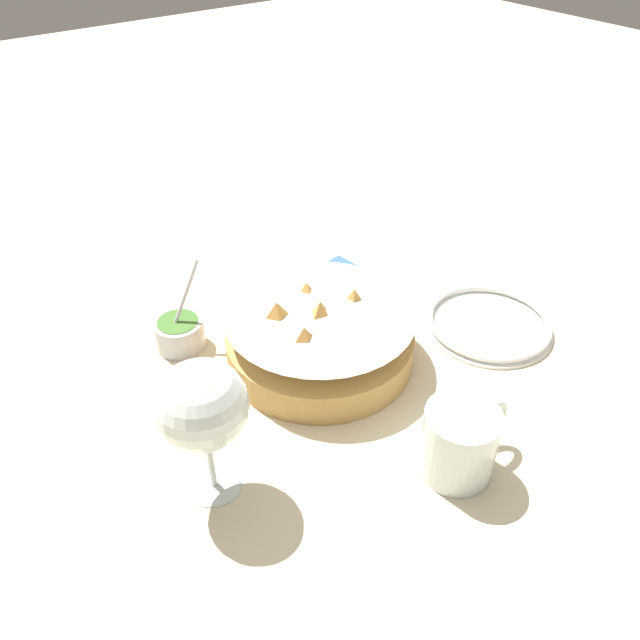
% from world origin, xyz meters
% --- Properties ---
extents(ground_plane, '(4.00, 4.00, 0.00)m').
position_xyz_m(ground_plane, '(0.00, 0.00, 0.00)').
color(ground_plane, beige).
extents(food_basket, '(0.25, 0.25, 0.10)m').
position_xyz_m(food_basket, '(-0.02, 0.01, 0.04)').
color(food_basket, '#B2894C').
rests_on(food_basket, ground_plane).
extents(sauce_cup, '(0.08, 0.07, 0.13)m').
position_xyz_m(sauce_cup, '(-0.16, 0.14, 0.02)').
color(sauce_cup, '#B7B7BC').
rests_on(sauce_cup, ground_plane).
extents(wine_glass, '(0.09, 0.09, 0.17)m').
position_xyz_m(wine_glass, '(-0.24, -0.09, 0.12)').
color(wine_glass, silver).
rests_on(wine_glass, ground_plane).
extents(beer_mug, '(0.12, 0.08, 0.09)m').
position_xyz_m(beer_mug, '(-0.01, -0.23, 0.04)').
color(beer_mug, silver).
rests_on(beer_mug, ground_plane).
extents(side_plate, '(0.18, 0.18, 0.01)m').
position_xyz_m(side_plate, '(0.21, -0.09, 0.01)').
color(side_plate, white).
rests_on(side_plate, ground_plane).
extents(napkin, '(0.11, 0.07, 0.01)m').
position_xyz_m(napkin, '(0.11, 0.16, 0.00)').
color(napkin, '#38608E').
rests_on(napkin, ground_plane).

